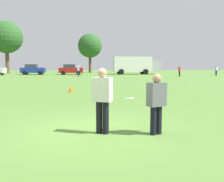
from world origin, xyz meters
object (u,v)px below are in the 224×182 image
player_defender (156,101)px  traffic_cone (71,88)px  player_thrower (102,97)px  parked_car_mid_left (33,69)px  bystander_sideline_watcher (180,71)px  box_truck (136,65)px  bystander_far_jogger (78,70)px  frisbee (129,98)px  bystander_field_marshal (216,70)px  parked_car_center (71,69)px

player_defender → traffic_cone: player_defender is taller
player_thrower → parked_car_mid_left: size_ratio=0.39×
player_defender → bystander_sideline_watcher: size_ratio=0.97×
box_truck → bystander_sideline_watcher: box_truck is taller
bystander_sideline_watcher → bystander_far_jogger: bystander_far_jogger is taller
frisbee → parked_car_mid_left: bearing=106.1°
player_thrower → parked_car_mid_left: (-10.77, 39.69, -0.02)m
parked_car_mid_left → bystander_field_marshal: (30.86, -5.17, 0.00)m
frisbee → parked_car_center: (-4.81, 39.08, 0.03)m
player_thrower → bystander_sideline_watcher: (12.54, 30.59, -0.05)m
parked_car_center → bystander_far_jogger: bearing=-76.4°
frisbee → parked_car_mid_left: 41.22m
parked_car_mid_left → parked_car_center: 6.67m
parked_car_center → box_truck: size_ratio=0.50×
traffic_cone → bystander_far_jogger: bearing=91.9°
frisbee → traffic_cone: bearing=103.2°
player_defender → box_truck: size_ratio=0.18×
player_thrower → bystander_sideline_watcher: bearing=67.7°
parked_car_center → traffic_cone: bearing=-85.2°
box_truck → bystander_field_marshal: box_truck is taller
bystander_sideline_watcher → bystander_far_jogger: (-14.94, 1.51, 0.04)m
frisbee → bystander_field_marshal: size_ratio=0.17×
player_thrower → bystander_field_marshal: bearing=59.8°
frisbee → player_thrower: bearing=-171.8°
traffic_cone → bystander_far_jogger: size_ratio=0.29×
traffic_cone → player_thrower: bearing=-80.7°
box_truck → parked_car_center: bearing=-175.3°
player_defender → frisbee: (-0.65, 0.29, 0.03)m
box_truck → bystander_far_jogger: box_truck is taller
frisbee → traffic_cone: (-2.36, 10.03, -0.66)m
player_defender → bystander_sideline_watcher: 32.75m
parked_car_mid_left → bystander_field_marshal: 31.29m
frisbee → bystander_far_jogger: bearing=95.5°
bystander_sideline_watcher → bystander_far_jogger: bearing=174.2°
parked_car_center → bystander_field_marshal: size_ratio=2.58×
player_thrower → frisbee: size_ratio=6.08×
parked_car_mid_left → box_truck: 18.37m
player_thrower → frisbee: (0.70, 0.10, -0.05)m
parked_car_mid_left → player_thrower: bearing=-74.8°
parked_car_mid_left → box_truck: bearing=1.4°
traffic_cone → parked_car_center: size_ratio=0.11×
box_truck → bystander_far_jogger: size_ratio=5.19×
box_truck → bystander_sideline_watcher: size_ratio=5.43×
box_truck → player_thrower: bearing=-100.7°
player_thrower → parked_car_mid_left: 41.13m
parked_car_mid_left → bystander_far_jogger: size_ratio=2.58×
frisbee → box_truck: 40.64m
box_truck → frisbee: bearing=-99.7°
parked_car_mid_left → bystander_sideline_watcher: bearing=-21.3°
bystander_field_marshal → parked_car_center: bearing=169.1°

